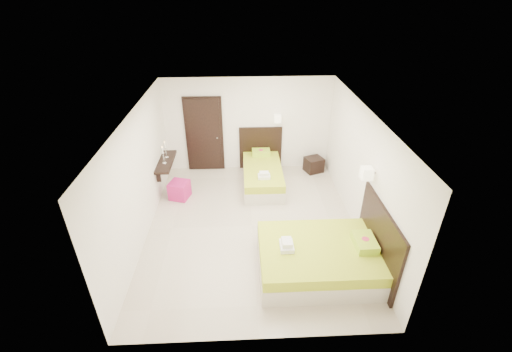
{
  "coord_description": "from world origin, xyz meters",
  "views": [
    {
      "loc": [
        -0.2,
        -6.01,
        4.73
      ],
      "look_at": [
        0.1,
        0.3,
        1.1
      ],
      "focal_mm": 24.0,
      "sensor_mm": 36.0,
      "label": 1
    }
  ],
  "objects_px": {
    "bed_single": "(262,173)",
    "bed_double": "(322,257)",
    "nightstand": "(314,165)",
    "ottoman": "(180,190)"
  },
  "relations": [
    {
      "from": "bed_single",
      "to": "ottoman",
      "type": "relative_size",
      "value": 4.53
    },
    {
      "from": "bed_double",
      "to": "nightstand",
      "type": "relative_size",
      "value": 4.68
    },
    {
      "from": "nightstand",
      "to": "ottoman",
      "type": "height_order",
      "value": "ottoman"
    },
    {
      "from": "bed_double",
      "to": "nightstand",
      "type": "xyz_separation_m",
      "value": [
        0.59,
        3.8,
        -0.11
      ]
    },
    {
      "from": "nightstand",
      "to": "ottoman",
      "type": "xyz_separation_m",
      "value": [
        -3.58,
        -1.19,
        0.01
      ]
    },
    {
      "from": "bed_double",
      "to": "ottoman",
      "type": "bearing_deg",
      "value": 138.95
    },
    {
      "from": "bed_single",
      "to": "bed_double",
      "type": "distance_m",
      "value": 3.34
    },
    {
      "from": "bed_single",
      "to": "ottoman",
      "type": "distance_m",
      "value": 2.18
    },
    {
      "from": "bed_double",
      "to": "nightstand",
      "type": "height_order",
      "value": "bed_double"
    },
    {
      "from": "ottoman",
      "to": "bed_double",
      "type": "bearing_deg",
      "value": -41.05
    }
  ]
}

